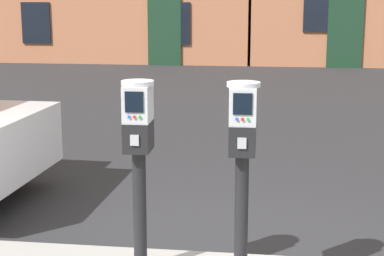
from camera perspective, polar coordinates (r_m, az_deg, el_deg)
The scene contains 2 objects.
parking_meter_near_kerb at distance 4.12m, azimuth -4.93°, elevation -1.28°, with size 0.22×0.25×1.31m.
parking_meter_twin_adjacent at distance 4.03m, azimuth 4.66°, elevation -1.55°, with size 0.22×0.25×1.32m.
Camera 1 is at (0.28, -4.08, 1.97)m, focal length 58.10 mm.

